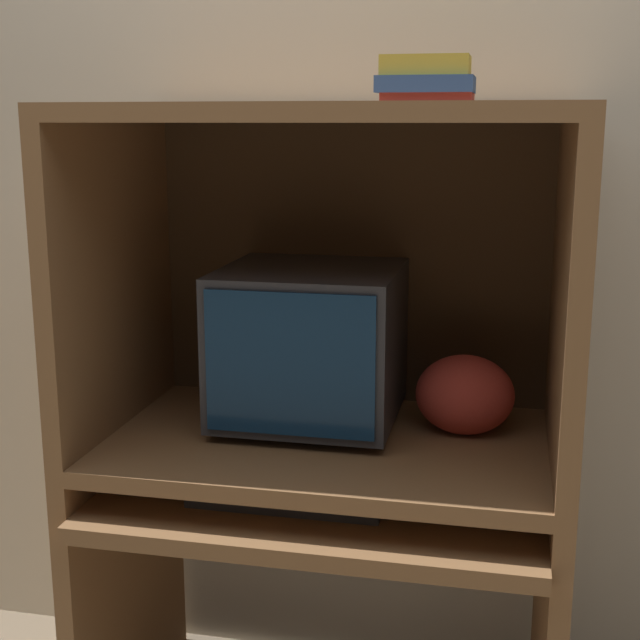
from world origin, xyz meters
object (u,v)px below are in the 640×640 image
at_px(mouse, 417,502).
at_px(snack_bag, 465,395).
at_px(book_stack, 426,81).
at_px(crt_monitor, 310,344).
at_px(keyboard, 288,495).

distance_m(mouse, snack_bag, 0.28).
bearing_deg(book_stack, snack_bag, 36.77).
relative_size(crt_monitor, book_stack, 2.10).
bearing_deg(book_stack, crt_monitor, 164.28).
xyz_separation_m(crt_monitor, book_stack, (0.26, -0.07, 0.57)).
xyz_separation_m(mouse, snack_bag, (0.08, 0.20, 0.18)).
bearing_deg(crt_monitor, mouse, -36.05).
bearing_deg(mouse, snack_bag, 67.78).
distance_m(keyboard, book_stack, 0.90).
relative_size(mouse, snack_bag, 0.34).
relative_size(snack_bag, book_stack, 1.14).
xyz_separation_m(mouse, book_stack, (-0.02, 0.13, 0.85)).
bearing_deg(snack_bag, crt_monitor, 179.89).
distance_m(keyboard, mouse, 0.27).
distance_m(keyboard, snack_bag, 0.45).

